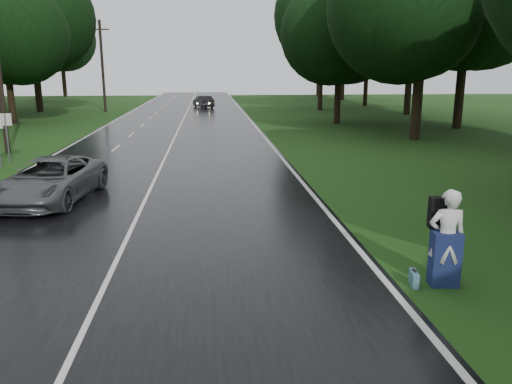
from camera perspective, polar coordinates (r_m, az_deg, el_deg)
ground at (r=9.99m, az=-17.92°, el=-12.87°), size 160.00×160.00×0.00m
road at (r=29.13m, az=-9.67°, el=4.94°), size 12.00×140.00×0.04m
lane_center at (r=29.12m, az=-9.67°, el=4.99°), size 0.12×140.00×0.01m
grey_car at (r=18.21m, az=-22.11°, el=1.28°), size 3.07×5.45×1.44m
far_car at (r=59.33m, az=-5.95°, el=10.09°), size 2.56×4.29×1.33m
hitchhiker at (r=11.03m, az=20.61°, el=-5.21°), size 0.80×0.73×2.05m
suitcase at (r=11.05m, az=17.37°, el=-9.31°), size 0.20×0.45×0.31m
utility_pole_mid at (r=30.14m, az=-26.15°, el=3.98°), size 1.80×0.28×9.88m
utility_pole_far at (r=55.88m, az=-16.59°, el=8.66°), size 1.80×0.28×9.18m
road_sign_a at (r=25.65m, az=-26.78°, el=2.44°), size 0.56×0.10×2.35m
road_sign_b at (r=26.66m, az=-25.95°, el=2.90°), size 0.57×0.10×2.36m
tree_left_e at (r=46.18m, az=-25.62°, el=6.95°), size 7.75×7.75×12.12m
tree_left_f at (r=58.28m, az=-23.14°, el=8.32°), size 10.05×10.05×15.70m
tree_right_d at (r=33.75m, az=17.41°, el=5.65°), size 8.71×8.71×13.60m
tree_right_e at (r=42.41m, az=9.07°, el=7.63°), size 7.77×7.77×12.14m
tree_right_f at (r=56.15m, az=7.19°, el=9.14°), size 10.75×10.75×16.79m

